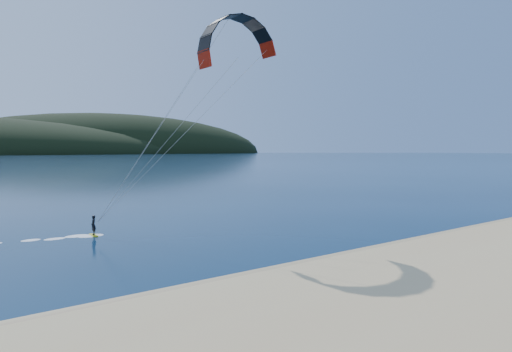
% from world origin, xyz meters
% --- Properties ---
extents(ground, '(1800.00, 1800.00, 0.00)m').
position_xyz_m(ground, '(0.00, 0.00, 0.00)').
color(ground, '#08203A').
rests_on(ground, ground).
extents(wet_sand, '(220.00, 2.50, 0.10)m').
position_xyz_m(wet_sand, '(0.00, 4.50, 0.05)').
color(wet_sand, '#987B58').
rests_on(wet_sand, ground).
extents(kitesurfer_near, '(24.85, 7.81, 17.88)m').
position_xyz_m(kitesurfer_near, '(7.20, 16.87, 13.70)').
color(kitesurfer_near, yellow).
rests_on(kitesurfer_near, ground).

